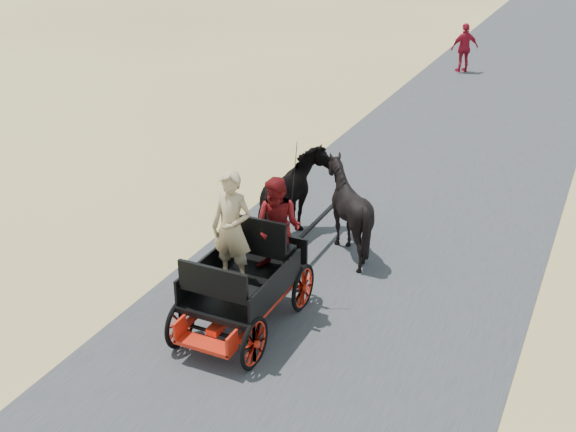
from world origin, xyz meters
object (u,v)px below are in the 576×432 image
at_px(horse_left, 293,199).
at_px(pedestrian, 465,48).
at_px(horse_right, 348,209).
at_px(carriage, 244,305).

relative_size(horse_left, pedestrian, 1.16).
bearing_deg(horse_right, pedestrian, -85.54).
bearing_deg(pedestrian, carriage, 54.49).
bearing_deg(carriage, pedestrian, 91.92).
height_order(horse_left, horse_right, horse_right).
xyz_separation_m(horse_right, pedestrian, (-1.14, 14.61, 0.01)).
relative_size(carriage, horse_right, 1.41).
distance_m(horse_left, pedestrian, 14.61).
relative_size(carriage, pedestrian, 1.39).
bearing_deg(horse_right, carriage, 79.61).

